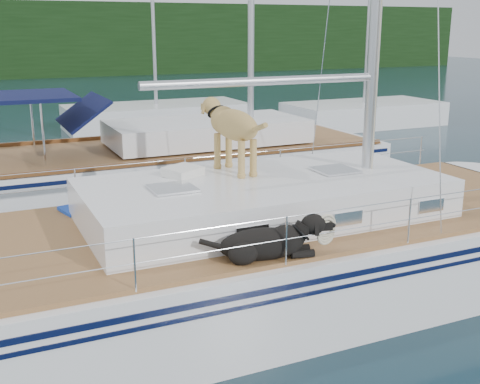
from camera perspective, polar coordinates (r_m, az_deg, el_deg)
name	(u,v)px	position (r m, az deg, el deg)	size (l,w,h in m)	color
ground	(215,304)	(9.01, -2.41, -10.53)	(120.00, 120.00, 0.00)	black
shore_bank	(1,70)	(53.91, -21.69, 10.71)	(92.00, 1.00, 1.20)	#595147
main_sailboat	(220,259)	(8.76, -1.88, -6.39)	(12.00, 3.80, 14.01)	white
neighbor_sailboat	(166,168)	(14.80, -7.04, 2.32)	(11.00, 3.50, 13.30)	white
bg_boat_center	(157,116)	(24.79, -7.91, 7.11)	(7.20, 3.00, 11.65)	white
bg_boat_east	(364,114)	(25.67, 11.64, 7.23)	(6.40, 3.00, 11.65)	white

